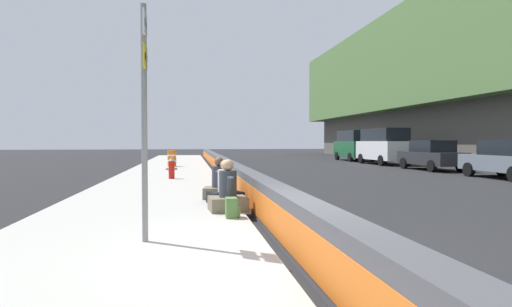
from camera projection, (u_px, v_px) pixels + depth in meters
name	position (u px, v px, depth m)	size (l,w,h in m)	color
ground_plane	(302.00, 257.00, 6.04)	(160.00, 160.00, 0.00)	#232326
sidewalk_strip	(111.00, 260.00, 5.62)	(80.00, 4.40, 0.14)	#A8A59E
jersey_barrier	(302.00, 228.00, 6.02)	(76.00, 0.45, 0.85)	#47474C
route_sign_post	(144.00, 106.00, 6.32)	(0.44, 0.09, 3.60)	gray
fire_hydrant	(172.00, 168.00, 17.02)	(0.26, 0.46, 0.88)	red
seated_person_foreground	(228.00, 195.00, 9.18)	(0.76, 0.87, 1.13)	#706651
seated_person_middle	(225.00, 190.00, 10.28)	(0.85, 0.93, 1.07)	black
seated_person_rear	(219.00, 185.00, 11.16)	(0.80, 0.90, 1.11)	#706651
backpack	(232.00, 208.00, 8.37)	(0.32, 0.28, 0.40)	#4C7A3D
construction_barrel	(172.00, 158.00, 25.32)	(0.54, 0.54, 0.95)	orange
parked_car_third	(509.00, 159.00, 18.37)	(4.53, 2.01, 1.71)	slate
parked_car_fourth	(431.00, 155.00, 23.95)	(4.52, 1.99, 1.71)	#28282D
parked_car_midline	(384.00, 146.00, 29.75)	(5.12, 2.14, 2.56)	silver
parked_car_far	(354.00, 145.00, 35.43)	(5.14, 2.19, 2.56)	#145128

